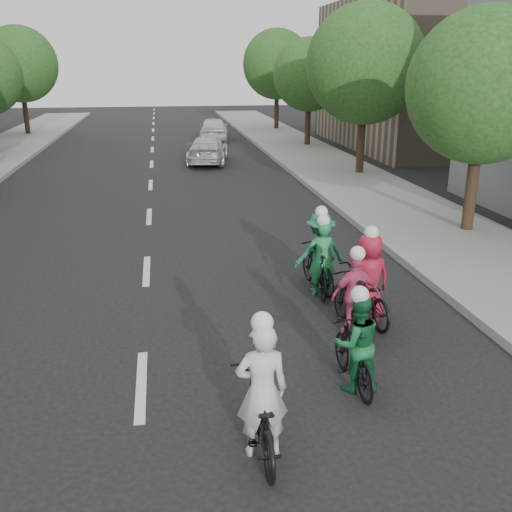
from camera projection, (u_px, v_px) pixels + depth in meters
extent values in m
plane|color=black|center=(141.00, 385.00, 8.45)|extent=(120.00, 120.00, 0.00)
cube|color=gray|center=(392.00, 204.00, 19.02)|extent=(4.00, 80.00, 0.15)
cube|color=#999993|center=(336.00, 206.00, 18.71)|extent=(0.18, 80.00, 0.18)
cube|color=gray|center=(436.00, 74.00, 32.09)|extent=(10.00, 14.00, 8.00)
cylinder|color=black|center=(26.00, 117.00, 37.63)|extent=(0.32, 0.32, 2.48)
sphere|color=#1D4517|center=(20.00, 64.00, 36.58)|extent=(4.80, 4.80, 4.80)
cylinder|color=black|center=(471.00, 194.00, 15.62)|extent=(0.32, 0.32, 2.27)
sphere|color=#1D4517|center=(484.00, 86.00, 14.72)|extent=(4.00, 4.00, 4.00)
cylinder|color=black|center=(361.00, 146.00, 24.00)|extent=(0.32, 0.32, 2.48)
sphere|color=#1D4517|center=(366.00, 64.00, 22.96)|extent=(4.80, 4.80, 4.80)
cylinder|color=black|center=(308.00, 127.00, 32.45)|extent=(0.32, 0.32, 2.27)
sphere|color=#1D4517|center=(309.00, 75.00, 31.54)|extent=(4.00, 4.00, 4.00)
cylinder|color=black|center=(276.00, 112.00, 40.83)|extent=(0.32, 0.32, 2.48)
sphere|color=#1D4517|center=(277.00, 64.00, 39.78)|extent=(4.80, 4.80, 4.80)
imported|color=black|center=(353.00, 304.00, 9.99)|extent=(0.63, 1.80, 1.06)
imported|color=#D94C78|center=(355.00, 295.00, 9.83)|extent=(0.89, 0.42, 1.47)
sphere|color=white|center=(358.00, 253.00, 9.59)|extent=(0.26, 0.26, 0.26)
imported|color=black|center=(320.00, 273.00, 11.71)|extent=(0.60, 1.54, 0.90)
imported|color=#278F4A|center=(322.00, 259.00, 11.51)|extent=(0.61, 0.44, 1.56)
sphere|color=white|center=(323.00, 221.00, 11.25)|extent=(0.26, 0.26, 0.26)
imported|color=black|center=(353.00, 356.00, 8.31)|extent=(0.49, 1.59, 0.95)
imported|color=#166533|center=(357.00, 343.00, 8.14)|extent=(0.72, 0.57, 1.46)
sphere|color=white|center=(360.00, 295.00, 7.90)|extent=(0.26, 0.26, 0.26)
imported|color=black|center=(260.00, 415.00, 6.93)|extent=(0.65, 1.79, 0.93)
imported|color=silver|center=(262.00, 391.00, 6.71)|extent=(0.64, 0.42, 1.73)
sphere|color=white|center=(262.00, 323.00, 6.43)|extent=(0.26, 0.26, 0.26)
imported|color=black|center=(365.00, 294.00, 10.52)|extent=(0.84, 1.92, 0.98)
imported|color=#AB1B31|center=(368.00, 278.00, 10.32)|extent=(0.87, 0.62, 1.68)
sphere|color=white|center=(372.00, 233.00, 10.05)|extent=(0.26, 0.26, 0.26)
imported|color=black|center=(318.00, 266.00, 11.91)|extent=(0.70, 1.73, 1.01)
imported|color=#226752|center=(320.00, 253.00, 11.71)|extent=(1.16, 0.76, 1.68)
sphere|color=white|center=(322.00, 212.00, 11.44)|extent=(0.26, 0.26, 0.26)
imported|color=silver|center=(208.00, 150.00, 27.30)|extent=(2.46, 4.57, 1.26)
imported|color=silver|center=(214.00, 129.00, 35.39)|extent=(2.15, 4.37, 1.43)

